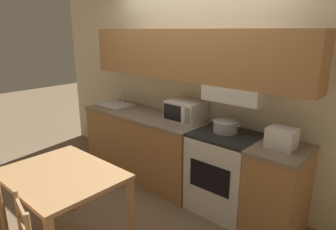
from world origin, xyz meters
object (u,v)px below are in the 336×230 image
Objects in this scene: sink_basin at (115,104)px; dining_table at (62,183)px; microwave at (186,111)px; stove_range at (224,172)px; toaster at (282,138)px; cooking_pot at (226,126)px.

sink_basin is 0.44× the size of dining_table.
stove_range is at bearing -9.55° from microwave.
sink_basin reaches higher than toaster.
microwave is 1.22m from sink_basin.
microwave is (-0.59, 0.06, 0.05)m from cooking_pot.
sink_basin reaches higher than cooking_pot.
cooking_pot is 1.33× the size of toaster.
microwave is at bearing 174.19° from cooking_pot.
dining_table is (-0.76, -1.50, 0.20)m from stove_range.
cooking_pot is 1.73m from dining_table.
microwave is 1.22m from toaster.
toaster is at bearing -4.94° from microwave.
cooking_pot is at bearing 133.07° from stove_range.
microwave reaches higher than cooking_pot.
sink_basin is (-1.85, -0.01, 0.47)m from stove_range.
dining_table is at bearing -131.77° from toaster.
microwave is 1.60× the size of toaster.
sink_basin is at bearing -179.78° from toaster.
dining_table is at bearing -53.87° from sink_basin.
cooking_pot is at bearing -5.81° from microwave.
cooking_pot is 0.63m from toaster.
stove_range is 1.69m from dining_table.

